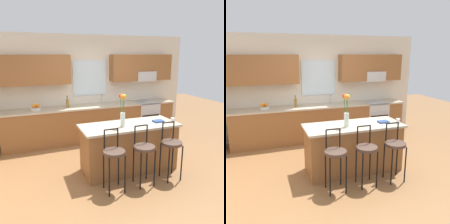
# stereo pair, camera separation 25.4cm
# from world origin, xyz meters

# --- Properties ---
(ground_plane) EXTENTS (14.00, 14.00, 0.00)m
(ground_plane) POSITION_xyz_m (0.00, 0.00, 0.00)
(ground_plane) COLOR olive
(back_wall_assembly) EXTENTS (5.60, 0.50, 2.70)m
(back_wall_assembly) POSITION_xyz_m (0.03, 1.98, 1.51)
(back_wall_assembly) COLOR beige
(back_wall_assembly) RESTS_ON ground
(counter_run) EXTENTS (4.56, 0.64, 0.92)m
(counter_run) POSITION_xyz_m (0.00, 1.70, 0.47)
(counter_run) COLOR brown
(counter_run) RESTS_ON ground
(sink_faucet) EXTENTS (0.02, 0.13, 0.23)m
(sink_faucet) POSITION_xyz_m (0.28, 1.84, 1.06)
(sink_faucet) COLOR #B7BABC
(sink_faucet) RESTS_ON counter_run
(oven_range) EXTENTS (0.60, 0.64, 0.92)m
(oven_range) POSITION_xyz_m (1.53, 1.68, 0.46)
(oven_range) COLOR #B7BABC
(oven_range) RESTS_ON ground
(kitchen_island) EXTENTS (1.86, 0.76, 0.92)m
(kitchen_island) POSITION_xyz_m (0.13, -0.18, 0.46)
(kitchen_island) COLOR brown
(kitchen_island) RESTS_ON ground
(bar_stool_near) EXTENTS (0.36, 0.36, 1.04)m
(bar_stool_near) POSITION_xyz_m (-0.42, -0.77, 0.64)
(bar_stool_near) COLOR black
(bar_stool_near) RESTS_ON ground
(bar_stool_middle) EXTENTS (0.36, 0.36, 1.04)m
(bar_stool_middle) POSITION_xyz_m (0.13, -0.77, 0.64)
(bar_stool_middle) COLOR black
(bar_stool_middle) RESTS_ON ground
(bar_stool_far) EXTENTS (0.36, 0.36, 1.04)m
(bar_stool_far) POSITION_xyz_m (0.68, -0.77, 0.64)
(bar_stool_far) COLOR black
(bar_stool_far) RESTS_ON ground
(flower_vase) EXTENTS (0.13, 0.14, 0.61)m
(flower_vase) POSITION_xyz_m (-0.05, -0.26, 1.26)
(flower_vase) COLOR silver
(flower_vase) RESTS_ON kitchen_island
(mug_ceramic) EXTENTS (0.08, 0.08, 0.09)m
(mug_ceramic) POSITION_xyz_m (0.98, -0.36, 0.97)
(mug_ceramic) COLOR silver
(mug_ceramic) RESTS_ON kitchen_island
(cookbook) EXTENTS (0.20, 0.15, 0.03)m
(cookbook) POSITION_xyz_m (0.73, -0.23, 0.94)
(cookbook) COLOR navy
(cookbook) RESTS_ON kitchen_island
(fruit_bowl_oranges) EXTENTS (0.24, 0.24, 0.16)m
(fruit_bowl_oranges) POSITION_xyz_m (-1.42, 1.70, 0.97)
(fruit_bowl_oranges) COLOR silver
(fruit_bowl_oranges) RESTS_ON counter_run
(bottle_olive_oil) EXTENTS (0.06, 0.06, 0.29)m
(bottle_olive_oil) POSITION_xyz_m (-0.67, 1.70, 1.03)
(bottle_olive_oil) COLOR olive
(bottle_olive_oil) RESTS_ON counter_run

